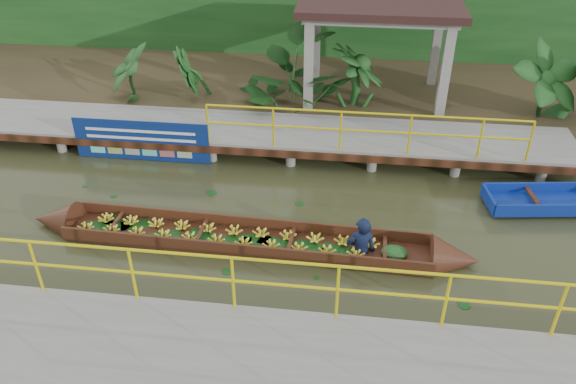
# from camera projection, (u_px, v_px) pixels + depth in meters

# --- Properties ---
(ground) EXTENTS (80.00, 80.00, 0.00)m
(ground) POSITION_uv_depth(u_px,v_px,m) (229.00, 225.00, 11.86)
(ground) COLOR #2D3219
(ground) RESTS_ON ground
(land_strip) EXTENTS (30.00, 8.00, 0.45)m
(land_strip) POSITION_uv_depth(u_px,v_px,m) (278.00, 83.00, 18.01)
(land_strip) COLOR #34271A
(land_strip) RESTS_ON ground
(far_dock) EXTENTS (16.00, 2.06, 1.66)m
(far_dock) POSITION_uv_depth(u_px,v_px,m) (256.00, 133.00, 14.47)
(far_dock) COLOR slate
(far_dock) RESTS_ON ground
(near_dock) EXTENTS (18.00, 2.40, 1.73)m
(near_dock) POSITION_uv_depth(u_px,v_px,m) (234.00, 382.00, 8.08)
(near_dock) COLOR slate
(near_dock) RESTS_ON ground
(pavilion) EXTENTS (4.40, 3.00, 3.00)m
(pavilion) POSITION_uv_depth(u_px,v_px,m) (379.00, 15.00, 15.31)
(pavilion) COLOR slate
(pavilion) RESTS_ON ground
(foliage_backdrop) EXTENTS (30.00, 0.80, 4.00)m
(foliage_backdrop) POSITION_uv_depth(u_px,v_px,m) (287.00, 7.00, 19.15)
(foliage_backdrop) COLOR #133D17
(foliage_backdrop) RESTS_ON ground
(vendor_boat) EXTENTS (9.13, 1.22, 1.98)m
(vendor_boat) POSITION_uv_depth(u_px,v_px,m) (260.00, 237.00, 11.14)
(vendor_boat) COLOR #381C0F
(vendor_boat) RESTS_ON ground
(blue_banner) EXTENTS (3.44, 0.04, 1.07)m
(blue_banner) POSITION_uv_depth(u_px,v_px,m) (141.00, 141.00, 13.92)
(blue_banner) COLOR navy
(blue_banner) RESTS_ON ground
(tropical_plants) EXTENTS (14.31, 1.31, 1.64)m
(tropical_plants) POSITION_uv_depth(u_px,v_px,m) (347.00, 81.00, 15.38)
(tropical_plants) COLOR #133D17
(tropical_plants) RESTS_ON ground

